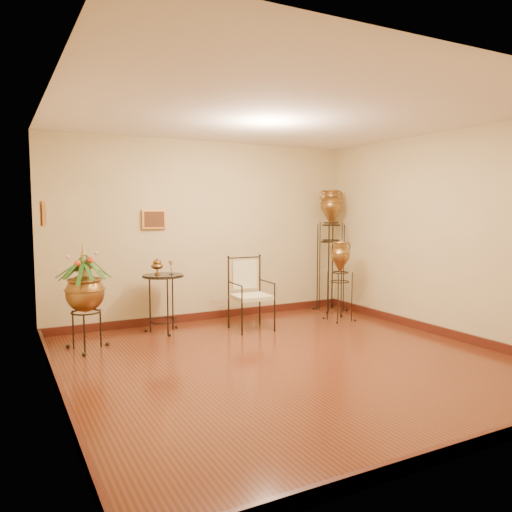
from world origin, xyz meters
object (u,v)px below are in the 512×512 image
amphora_mid (331,249)px  side_table (163,302)px  amphora_tall (331,250)px  planter_urn (85,288)px  armchair (251,294)px

amphora_mid → side_table: (-3.03, -0.17, -0.63)m
amphora_tall → planter_urn: bearing=-171.9°
amphora_mid → side_table: size_ratio=2.00×
planter_urn → armchair: 2.31m
armchair → side_table: bearing=160.5°
amphora_tall → side_table: (-3.03, -0.17, -0.61)m
armchair → planter_urn: bearing=-179.2°
amphora_tall → amphora_mid: amphora_mid is taller
amphora_mid → armchair: bearing=-161.5°
armchair → amphora_tall: bearing=20.0°
amphora_mid → armchair: 2.03m
amphora_tall → armchair: bearing=-161.5°
amphora_mid → planter_urn: amphora_mid is taller
armchair → side_table: armchair is taller
amphora_tall → armchair: 2.02m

